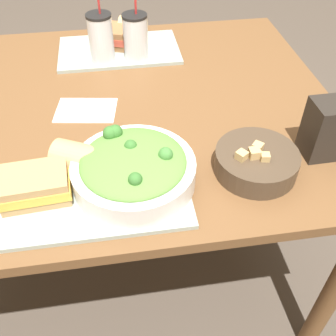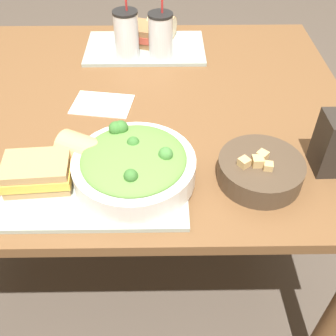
# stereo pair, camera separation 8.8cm
# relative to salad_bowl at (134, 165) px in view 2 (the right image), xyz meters

# --- Properties ---
(ground_plane) EXTENTS (12.00, 12.00, 0.00)m
(ground_plane) POSITION_rel_salad_bowl_xyz_m (-0.06, 0.34, -0.82)
(ground_plane) COLOR #4C4238
(dining_table) EXTENTS (1.36, 1.06, 0.77)m
(dining_table) POSITION_rel_salad_bowl_xyz_m (-0.06, 0.34, -0.15)
(dining_table) COLOR brown
(dining_table) RESTS_ON ground_plane
(tray_near) EXTENTS (0.42, 0.25, 0.01)m
(tray_near) POSITION_rel_salad_bowl_xyz_m (-0.09, -0.02, -0.05)
(tray_near) COLOR #99A89E
(tray_near) RESTS_ON dining_table
(tray_far) EXTENTS (0.42, 0.25, 0.01)m
(tray_far) POSITION_rel_salad_bowl_xyz_m (0.00, 0.67, -0.05)
(tray_far) COLOR #99A89E
(tray_far) RESTS_ON dining_table
(salad_bowl) EXTENTS (0.28, 0.28, 0.10)m
(salad_bowl) POSITION_rel_salad_bowl_xyz_m (0.00, 0.00, 0.00)
(salad_bowl) COLOR white
(salad_bowl) RESTS_ON tray_near
(soup_bowl) EXTENTS (0.20, 0.20, 0.08)m
(soup_bowl) POSITION_rel_salad_bowl_xyz_m (0.29, 0.01, -0.02)
(soup_bowl) COLOR #473828
(soup_bowl) RESTS_ON dining_table
(sandwich_near) EXTENTS (0.16, 0.12, 0.06)m
(sandwich_near) POSITION_rel_salad_bowl_xyz_m (-0.22, -0.01, -0.01)
(sandwich_near) COLOR tan
(sandwich_near) RESTS_ON tray_near
(baguette_near) EXTENTS (0.13, 0.12, 0.08)m
(baguette_near) POSITION_rel_salad_bowl_xyz_m (-0.13, 0.06, -0.00)
(baguette_near) COLOR tan
(baguette_near) RESTS_ON tray_near
(sandwich_far) EXTENTS (0.20, 0.16, 0.06)m
(sandwich_far) POSITION_rel_salad_bowl_xyz_m (0.01, 0.70, -0.01)
(sandwich_far) COLOR olive
(sandwich_far) RESTS_ON tray_far
(baguette_far) EXTENTS (0.11, 0.10, 0.08)m
(baguette_far) POSITION_rel_salad_bowl_xyz_m (0.07, 0.75, -0.00)
(baguette_far) COLOR tan
(baguette_far) RESTS_ON tray_far
(drink_cup_dark) EXTENTS (0.08, 0.08, 0.22)m
(drink_cup_dark) POSITION_rel_salad_bowl_xyz_m (-0.05, 0.59, 0.03)
(drink_cup_dark) COLOR silver
(drink_cup_dark) RESTS_ON tray_far
(drink_cup_red) EXTENTS (0.08, 0.08, 0.21)m
(drink_cup_red) POSITION_rel_salad_bowl_xyz_m (0.06, 0.59, 0.03)
(drink_cup_red) COLOR silver
(drink_cup_red) RESTS_ON tray_far
(napkin_folded) EXTENTS (0.19, 0.15, 0.00)m
(napkin_folded) POSITION_rel_salad_bowl_xyz_m (-0.11, 0.32, -0.05)
(napkin_folded) COLOR white
(napkin_folded) RESTS_ON dining_table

